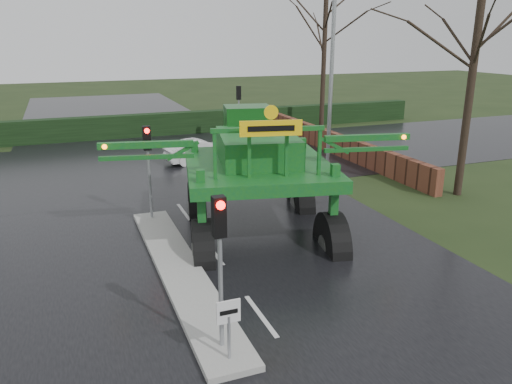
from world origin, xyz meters
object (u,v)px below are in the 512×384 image
object	(u,v)px
crop_sprayer	(200,168)
white_sedan	(200,162)
keep_left_sign	(229,320)
traffic_signal_mid	(148,152)
traffic_signal_far	(239,101)
traffic_signal_near	(220,241)
street_light_right	(327,47)

from	to	relation	value
crop_sprayer	white_sedan	bearing A→B (deg)	87.50
keep_left_sign	traffic_signal_mid	bearing A→B (deg)	90.00
traffic_signal_mid	traffic_signal_far	xyz separation A→B (m)	(7.80, 12.52, 0.00)
white_sedan	keep_left_sign	bearing A→B (deg)	158.03
traffic_signal_near	street_light_right	xyz separation A→B (m)	(9.49, 13.01, 3.40)
keep_left_sign	crop_sprayer	size ratio (longest dim) A/B	0.13
traffic_signal_mid	traffic_signal_near	bearing A→B (deg)	-90.00
keep_left_sign	white_sedan	size ratio (longest dim) A/B	0.36
keep_left_sign	crop_sprayer	bearing A→B (deg)	80.06
street_light_right	crop_sprayer	size ratio (longest dim) A/B	0.99
keep_left_sign	crop_sprayer	xyz separation A→B (m)	(1.00, 5.69, 1.68)
keep_left_sign	white_sedan	distance (m)	17.57
keep_left_sign	crop_sprayer	distance (m)	6.02
keep_left_sign	traffic_signal_near	xyz separation A→B (m)	(0.00, 0.49, 1.53)
traffic_signal_near	street_light_right	world-z (taller)	street_light_right
crop_sprayer	street_light_right	bearing A→B (deg)	54.81
keep_left_sign	traffic_signal_mid	distance (m)	9.12
traffic_signal_mid	white_sedan	size ratio (longest dim) A/B	0.95
traffic_signal_mid	crop_sprayer	xyz separation A→B (m)	(1.00, -3.30, 0.14)
crop_sprayer	keep_left_sign	bearing A→B (deg)	-87.71
crop_sprayer	traffic_signal_far	bearing A→B (deg)	78.96
crop_sprayer	white_sedan	distance (m)	12.09
traffic_signal_far	street_light_right	size ratio (longest dim) A/B	0.35
traffic_signal_far	street_light_right	xyz separation A→B (m)	(1.69, -8.01, 3.40)
traffic_signal_near	white_sedan	size ratio (longest dim) A/B	0.95
street_light_right	white_sedan	distance (m)	8.89
keep_left_sign	traffic_signal_mid	world-z (taller)	traffic_signal_mid
traffic_signal_mid	crop_sprayer	bearing A→B (deg)	-73.19
traffic_signal_near	street_light_right	bearing A→B (deg)	53.87
traffic_signal_mid	keep_left_sign	bearing A→B (deg)	-90.00
traffic_signal_mid	street_light_right	xyz separation A→B (m)	(9.49, 4.51, 3.40)
traffic_signal_far	white_sedan	world-z (taller)	traffic_signal_far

